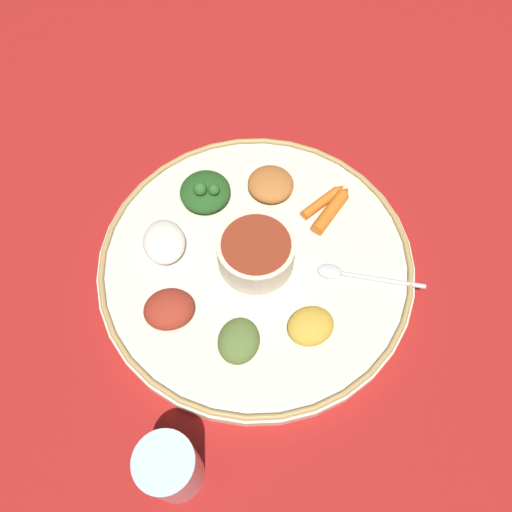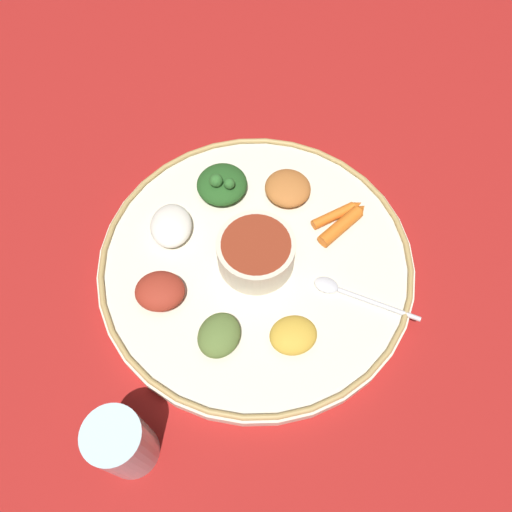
# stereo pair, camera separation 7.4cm
# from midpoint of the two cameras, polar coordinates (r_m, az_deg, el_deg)

# --- Properties ---
(ground_plane) EXTENTS (2.40, 2.40, 0.00)m
(ground_plane) POSITION_cam_midpoint_polar(r_m,az_deg,el_deg) (0.77, 2.74, -1.46)
(ground_plane) COLOR maroon
(platter) EXTENTS (0.45, 0.45, 0.02)m
(platter) POSITION_cam_midpoint_polar(r_m,az_deg,el_deg) (0.76, 2.77, -1.14)
(platter) COLOR beige
(platter) RESTS_ON ground_plane
(platter_rim) EXTENTS (0.45, 0.45, 0.01)m
(platter_rim) POSITION_cam_midpoint_polar(r_m,az_deg,el_deg) (0.75, 2.81, -0.70)
(platter_rim) COLOR tan
(platter_rim) RESTS_ON platter
(center_bowl) EXTENTS (0.11, 0.11, 0.05)m
(center_bowl) POSITION_cam_midpoint_polar(r_m,az_deg,el_deg) (0.73, 2.89, 0.17)
(center_bowl) COLOR beige
(center_bowl) RESTS_ON platter
(spoon) EXTENTS (0.15, 0.06, 0.01)m
(spoon) POSITION_cam_midpoint_polar(r_m,az_deg,el_deg) (0.74, 12.91, -4.26)
(spoon) COLOR silver
(spoon) RESTS_ON platter
(greens_pile) EXTENTS (0.09, 0.09, 0.05)m
(greens_pile) POSITION_cam_midpoint_polar(r_m,az_deg,el_deg) (0.80, -1.10, 7.60)
(greens_pile) COLOR #23511E
(greens_pile) RESTS_ON platter
(carrot_near_spoon) EXTENTS (0.03, 0.09, 0.02)m
(carrot_near_spoon) POSITION_cam_midpoint_polar(r_m,az_deg,el_deg) (0.79, 12.15, 3.18)
(carrot_near_spoon) COLOR orange
(carrot_near_spoon) RESTS_ON platter
(carrot_outer) EXTENTS (0.05, 0.08, 0.02)m
(carrot_outer) POSITION_cam_midpoint_polar(r_m,az_deg,el_deg) (0.80, 11.44, 4.27)
(carrot_outer) COLOR orange
(carrot_outer) RESTS_ON platter
(mound_chickpea) EXTENTS (0.07, 0.07, 0.03)m
(mound_chickpea) POSITION_cam_midpoint_polar(r_m,az_deg,el_deg) (0.80, 6.12, 7.13)
(mound_chickpea) COLOR #B2662D
(mound_chickpea) RESTS_ON platter
(mound_lentil_yellow) EXTENTS (0.08, 0.08, 0.03)m
(mound_lentil_yellow) POSITION_cam_midpoint_polar(r_m,az_deg,el_deg) (0.70, 7.14, -8.85)
(mound_lentil_yellow) COLOR gold
(mound_lentil_yellow) RESTS_ON platter
(mound_rice_white) EXTENTS (0.09, 0.10, 0.03)m
(mound_rice_white) POSITION_cam_midpoint_polar(r_m,az_deg,el_deg) (0.77, -6.54, 3.04)
(mound_rice_white) COLOR silver
(mound_rice_white) RESTS_ON platter
(mound_beet) EXTENTS (0.09, 0.09, 0.03)m
(mound_beet) POSITION_cam_midpoint_polar(r_m,az_deg,el_deg) (0.72, -7.56, -4.09)
(mound_beet) COLOR maroon
(mound_beet) RESTS_ON platter
(mound_collards) EXTENTS (0.07, 0.08, 0.03)m
(mound_collards) POSITION_cam_midpoint_polar(r_m,az_deg,el_deg) (0.69, -0.97, -8.92)
(mound_collards) COLOR #567033
(mound_collards) RESTS_ON platter
(drinking_glass) EXTENTS (0.07, 0.07, 0.12)m
(drinking_glass) POSITION_cam_midpoint_polar(r_m,az_deg,el_deg) (0.65, -10.86, -19.87)
(drinking_glass) COLOR silver
(drinking_glass) RESTS_ON ground_plane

